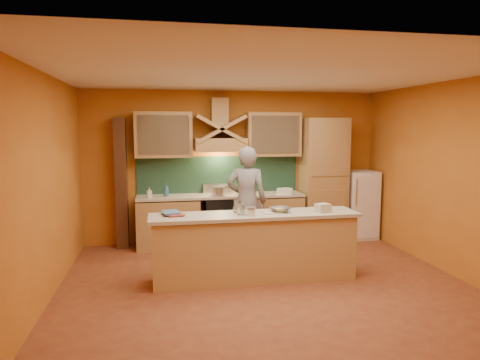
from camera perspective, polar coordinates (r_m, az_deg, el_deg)
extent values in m
cube|color=brown|center=(5.94, 3.56, -13.97)|extent=(5.50, 5.00, 0.01)
cube|color=white|center=(5.59, 3.79, 13.91)|extent=(5.50, 5.00, 0.01)
cube|color=#C06F25|center=(8.03, -0.77, 1.81)|extent=(5.50, 0.02, 2.80)
cube|color=#C06F25|center=(3.27, 14.67, -6.06)|extent=(5.50, 0.02, 2.80)
cube|color=#C06F25|center=(5.59, -24.78, -1.11)|extent=(0.02, 5.00, 2.80)
cube|color=#C06F25|center=(6.82, 26.66, 0.14)|extent=(0.02, 5.00, 2.80)
cube|color=#AD844F|center=(7.76, -9.54, -5.71)|extent=(1.10, 0.60, 0.86)
cube|color=#AD844F|center=(8.02, 4.21, -5.22)|extent=(1.10, 0.60, 0.86)
cube|color=#BDB3A0|center=(7.75, -2.56, -2.11)|extent=(3.00, 0.62, 0.04)
cube|color=black|center=(7.83, -2.54, -5.36)|extent=(0.60, 0.58, 0.90)
cube|color=#19382B|center=(7.98, -2.87, 0.69)|extent=(3.00, 0.03, 0.70)
cube|color=#AD844F|center=(7.71, -2.65, 4.72)|extent=(0.92, 0.50, 0.24)
cube|color=#AD844F|center=(7.81, -2.78, 9.01)|extent=(0.30, 0.30, 0.50)
cube|color=#AD844F|center=(7.70, -10.17, 5.96)|extent=(1.00, 0.35, 0.80)
cube|color=#AD844F|center=(7.98, 4.43, 6.08)|extent=(1.00, 0.35, 0.80)
cube|color=#AD844F|center=(8.22, 11.01, 0.05)|extent=(0.80, 0.60, 2.30)
cube|color=white|center=(8.60, 15.59, -3.15)|extent=(0.58, 0.60, 1.30)
cube|color=#472816|center=(7.81, -15.54, -0.43)|extent=(0.20, 0.30, 2.30)
cube|color=tan|center=(6.06, 1.96, -9.16)|extent=(2.80, 0.55, 0.88)
cube|color=#BDB3A0|center=(5.94, 1.98, -4.71)|extent=(2.90, 0.62, 0.05)
imported|color=gray|center=(7.11, 0.89, -2.82)|extent=(0.76, 0.61, 1.83)
cylinder|color=silver|center=(7.60, -2.87, -1.62)|extent=(0.26, 0.26, 0.18)
cylinder|color=#B0AFB6|center=(7.92, -2.15, -1.39)|extent=(0.25, 0.25, 0.14)
imported|color=beige|center=(7.58, -12.00, -1.62)|extent=(0.10, 0.10, 0.18)
imported|color=#326189|center=(7.65, -9.82, -1.31)|extent=(0.12, 0.12, 0.23)
imported|color=white|center=(8.12, 6.14, -1.34)|extent=(0.28, 0.28, 0.07)
cube|color=white|center=(7.82, 5.98, -1.54)|extent=(0.34, 0.30, 0.10)
imported|color=#B1463F|center=(5.86, -9.70, -4.59)|extent=(0.27, 0.33, 0.03)
imported|color=#416991|center=(5.90, -10.30, -4.33)|extent=(0.27, 0.34, 0.02)
cylinder|color=silver|center=(6.02, -0.23, -3.50)|extent=(0.16, 0.16, 0.17)
cylinder|color=white|center=(5.84, 0.17, -3.89)|extent=(0.12, 0.12, 0.15)
cube|color=silver|center=(5.79, 1.45, -4.30)|extent=(0.13, 0.13, 0.09)
imported|color=silver|center=(6.05, 5.29, -3.96)|extent=(0.33, 0.33, 0.07)
cube|color=beige|center=(5.97, 4.29, -4.35)|extent=(0.26, 0.21, 0.02)
cube|color=beige|center=(6.13, 10.96, -3.67)|extent=(0.22, 0.19, 0.12)
cube|color=beige|center=(6.19, 11.25, -3.67)|extent=(0.17, 0.13, 0.10)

